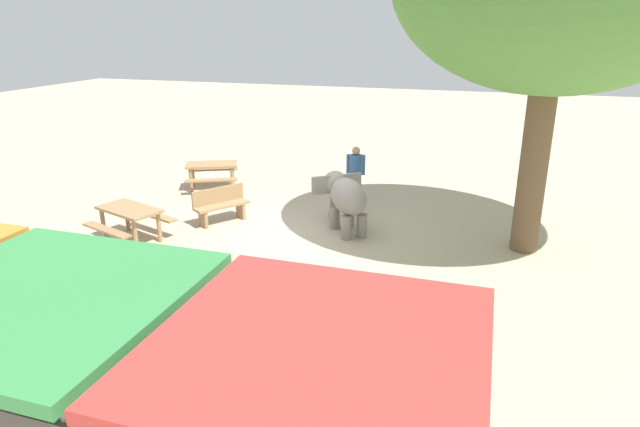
{
  "coord_description": "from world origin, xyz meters",
  "views": [
    {
      "loc": [
        -3.78,
        11.74,
        4.78
      ],
      "look_at": [
        -0.36,
        0.92,
        0.8
      ],
      "focal_mm": 30.82,
      "sensor_mm": 36.0,
      "label": 1
    }
  ],
  "objects": [
    {
      "name": "wooden_bench",
      "position": [
        2.51,
        0.1,
        0.47
      ],
      "size": [
        1.13,
        1.38,
        0.88
      ],
      "rotation": [
        0.0,
        0.0,
        0.96
      ],
      "color": "#9E7A51",
      "rests_on": "ground_plane"
    },
    {
      "name": "person_handler",
      "position": [
        -0.35,
        -2.29,
        0.95
      ],
      "size": [
        0.5,
        0.32,
        1.62
      ],
      "rotation": [
        0.0,
        0.0,
        1.74
      ],
      "color": "#3F3833",
      "rests_on": "ground_plane"
    },
    {
      "name": "picnic_table_near",
      "position": [
        4.11,
        -2.45,
        0.59
      ],
      "size": [
        1.99,
        1.98,
        0.78
      ],
      "rotation": [
        0.0,
        0.0,
        3.58
      ],
      "color": "#9E7A51",
      "rests_on": "ground_plane"
    },
    {
      "name": "elephant",
      "position": [
        -0.59,
        -0.31,
        0.84
      ],
      "size": [
        1.7,
        1.81,
        1.32
      ],
      "rotation": [
        0.0,
        0.0,
        5.36
      ],
      "color": "gray",
      "rests_on": "ground_plane"
    },
    {
      "name": "picnic_table_far",
      "position": [
        3.91,
        1.82,
        0.59
      ],
      "size": [
        1.9,
        1.89,
        0.78
      ],
      "rotation": [
        0.0,
        0.0,
        5.95
      ],
      "color": "#9E7A51",
      "rests_on": "ground_plane"
    },
    {
      "name": "ground_plane",
      "position": [
        0.0,
        0.0,
        0.0
      ],
      "size": [
        60.0,
        60.0,
        0.0
      ],
      "primitive_type": "plane",
      "color": "#BAA88C"
    },
    {
      "name": "market_stall_green",
      "position": [
        -0.09,
        8.32,
        1.14
      ],
      "size": [
        2.5,
        2.5,
        2.52
      ],
      "color": "#59514C",
      "rests_on": "ground_plane"
    }
  ]
}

